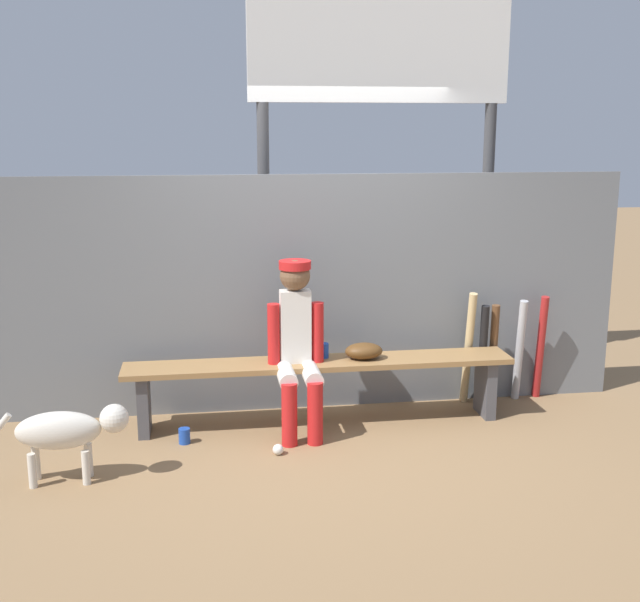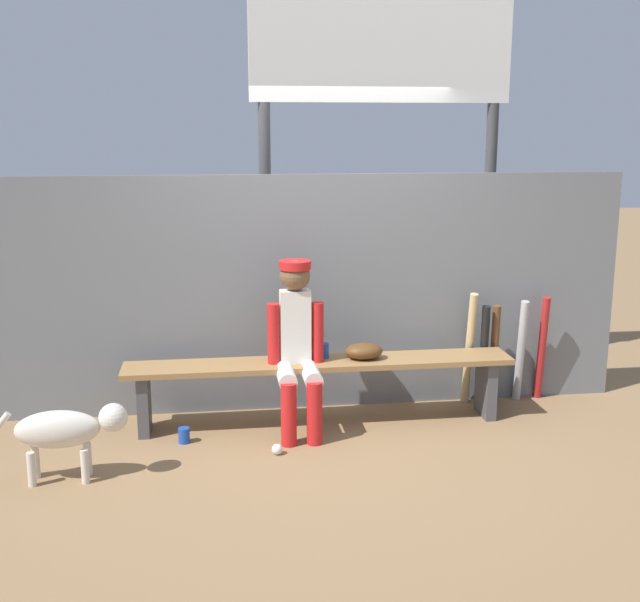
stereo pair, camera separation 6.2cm
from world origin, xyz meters
The scene contains 15 objects.
ground_plane centered at (0.00, 0.00, 0.00)m, with size 30.00×30.00×0.00m, color olive.
chainlink_fence centered at (0.00, 0.38, 0.91)m, with size 4.92×0.03×1.83m, color slate.
dugout_bench centered at (0.00, 0.00, 0.39)m, with size 2.87×0.36×0.49m.
player_seated centered at (-0.18, -0.11, 0.68)m, with size 0.41×0.55×1.24m.
baseball_glove centered at (0.33, 0.00, 0.55)m, with size 0.28×0.20×0.12m, color #593819.
bat_wood_natural centered at (1.22, 0.24, 0.46)m, with size 0.06×0.06×0.93m, color tan.
bat_aluminum_black centered at (1.34, 0.23, 0.41)m, with size 0.06×0.06×0.82m, color black.
bat_wood_dark centered at (1.43, 0.25, 0.41)m, with size 0.06×0.06×0.81m, color brown.
bat_aluminum_silver centered at (1.66, 0.26, 0.42)m, with size 0.06×0.06×0.85m, color #B7B7BC.
bat_aluminum_red centered at (1.84, 0.29, 0.43)m, with size 0.06×0.06×0.87m, color #B22323.
baseball centered at (-0.37, -0.53, 0.04)m, with size 0.07×0.07×0.07m, color white.
cup_on_ground centered at (-1.00, -0.24, 0.06)m, with size 0.08×0.08×0.11m, color #1E47AD.
cup_on_bench centered at (0.04, 0.07, 0.54)m, with size 0.08×0.08×0.11m, color #1E47AD.
scoreboard centered at (0.73, 1.12, 2.50)m, with size 2.47×0.27×3.53m.
dog centered at (-1.69, -0.75, 0.34)m, with size 0.84×0.20×0.49m.
Camera 1 is at (-0.83, -5.54, 2.17)m, focal length 44.46 mm.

